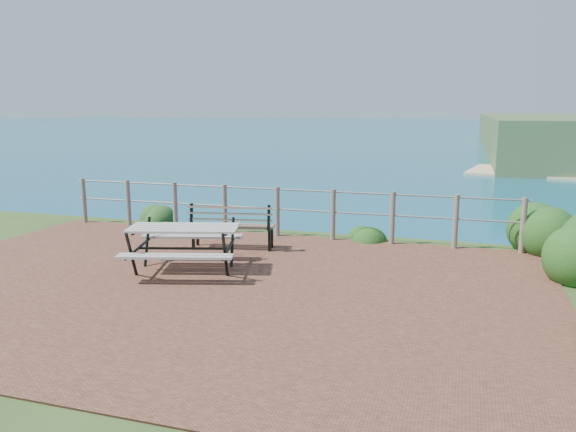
# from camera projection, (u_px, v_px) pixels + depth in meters

# --- Properties ---
(ground) EXTENTS (10.00, 7.00, 0.12)m
(ground) POSITION_uv_depth(u_px,v_px,m) (205.00, 285.00, 8.25)
(ground) COLOR brown
(ground) RESTS_ON ground
(ocean) EXTENTS (1200.00, 1200.00, 0.00)m
(ocean) POSITION_uv_depth(u_px,v_px,m) (456.00, 116.00, 195.59)
(ocean) COLOR #167B86
(ocean) RESTS_ON ground
(safety_railing) EXTENTS (9.40, 0.10, 1.00)m
(safety_railing) POSITION_uv_depth(u_px,v_px,m) (277.00, 209.00, 11.28)
(safety_railing) COLOR #6B5B4C
(safety_railing) RESTS_ON ground
(picnic_table) EXTENTS (1.83, 1.43, 0.72)m
(picnic_table) POSITION_uv_depth(u_px,v_px,m) (184.00, 244.00, 8.83)
(picnic_table) COLOR #9C988C
(picnic_table) RESTS_ON ground
(park_bench) EXTENTS (1.57, 0.66, 0.86)m
(park_bench) POSITION_uv_depth(u_px,v_px,m) (232.00, 219.00, 10.26)
(park_bench) COLOR brown
(park_bench) RESTS_ON ground
(shrub_right_front) EXTENTS (1.33, 1.33, 1.89)m
(shrub_right_front) POSITION_uv_depth(u_px,v_px,m) (576.00, 280.00, 8.53)
(shrub_right_front) COLOR #1C4114
(shrub_right_front) RESTS_ON ground
(shrub_right_edge) EXTENTS (1.05, 1.05, 1.50)m
(shrub_right_edge) POSITION_uv_depth(u_px,v_px,m) (551.00, 252.00, 10.14)
(shrub_right_edge) COLOR #1C4114
(shrub_right_edge) RESTS_ON ground
(shrub_lip_west) EXTENTS (0.78, 0.78, 0.53)m
(shrub_lip_west) POSITION_uv_depth(u_px,v_px,m) (156.00, 220.00, 13.04)
(shrub_lip_west) COLOR #27481B
(shrub_lip_west) RESTS_ON ground
(shrub_lip_east) EXTENTS (0.75, 0.75, 0.49)m
(shrub_lip_east) POSITION_uv_depth(u_px,v_px,m) (369.00, 239.00, 11.19)
(shrub_lip_east) COLOR #1C4114
(shrub_lip_east) RESTS_ON ground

